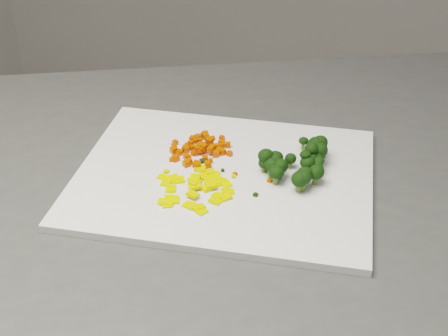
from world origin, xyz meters
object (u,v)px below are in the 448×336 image
(cutting_board, at_px, (224,177))
(carrot_pile, at_px, (200,144))
(broccoli_pile, at_px, (296,153))
(pepper_pile, at_px, (194,185))

(cutting_board, bearing_deg, carrot_pile, 137.91)
(broccoli_pile, bearing_deg, cutting_board, -155.92)
(pepper_pile, distance_m, broccoli_pile, 0.16)
(carrot_pile, relative_size, broccoli_pile, 0.83)
(cutting_board, xyz_separation_m, broccoli_pile, (0.10, 0.04, 0.03))
(cutting_board, relative_size, carrot_pile, 4.50)
(carrot_pile, distance_m, pepper_pile, 0.10)
(cutting_board, height_order, broccoli_pile, broccoli_pile)
(carrot_pile, xyz_separation_m, broccoli_pile, (0.15, -0.00, 0.01))
(cutting_board, height_order, carrot_pile, carrot_pile)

